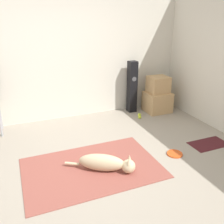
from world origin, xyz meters
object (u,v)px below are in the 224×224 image
frisbee (175,154)px  tennis_ball_near_speaker (139,115)px  cardboard_box_upper (158,85)px  floor_speaker (132,87)px  cardboard_box_lower (157,102)px  tennis_ball_by_boxes (140,117)px  dog (106,163)px

frisbee → tennis_ball_near_speaker: (0.23, 1.60, 0.02)m
cardboard_box_upper → floor_speaker: floor_speaker is taller
cardboard_box_lower → tennis_ball_near_speaker: (-0.50, -0.12, -0.18)m
cardboard_box_upper → tennis_ball_by_boxes: size_ratio=6.36×
cardboard_box_lower → tennis_ball_by_boxes: (-0.56, -0.24, -0.18)m
dog → frisbee: size_ratio=3.57×
cardboard_box_lower → floor_speaker: size_ratio=0.47×
tennis_ball_by_boxes → tennis_ball_near_speaker: (0.06, 0.12, 0.00)m
tennis_ball_by_boxes → tennis_ball_near_speaker: same height
frisbee → cardboard_box_lower: 1.88m
floor_speaker → dog: bearing=-124.9°
cardboard_box_upper → frisbee: bearing=-113.2°
frisbee → tennis_ball_near_speaker: tennis_ball_near_speaker is taller
floor_speaker → tennis_ball_near_speaker: 0.63m
frisbee → floor_speaker: size_ratio=0.22×
dog → tennis_ball_near_speaker: size_ratio=13.23×
dog → cardboard_box_upper: size_ratio=2.08×
frisbee → cardboard_box_lower: bearing=66.8°
tennis_ball_near_speaker → floor_speaker: bearing=93.7°
dog → cardboard_box_lower: (1.88, 1.72, 0.09)m
frisbee → cardboard_box_upper: 1.98m
tennis_ball_near_speaker → cardboard_box_lower: bearing=13.3°
dog → floor_speaker: floor_speaker is taller
cardboard_box_upper → tennis_ball_near_speaker: cardboard_box_upper is taller
dog → cardboard_box_lower: size_ratio=1.64×
cardboard_box_lower → cardboard_box_upper: cardboard_box_upper is taller
floor_speaker → tennis_ball_by_boxes: bearing=-94.2°
dog → floor_speaker: (1.35, 1.94, 0.43)m
cardboard_box_upper → tennis_ball_near_speaker: bearing=-165.0°
dog → cardboard_box_upper: 2.61m
frisbee → cardboard_box_upper: cardboard_box_upper is taller
tennis_ball_by_boxes → cardboard_box_upper: bearing=24.1°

